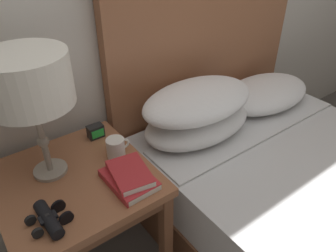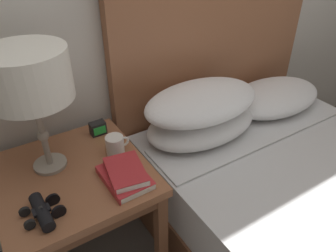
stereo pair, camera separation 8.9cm
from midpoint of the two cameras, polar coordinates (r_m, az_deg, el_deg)
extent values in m
cube|color=brown|center=(1.35, -14.60, -8.48)|extent=(0.58, 0.58, 0.04)
cube|color=brown|center=(1.38, -14.35, -9.80)|extent=(0.55, 0.55, 0.05)
cube|color=brown|center=(1.48, 0.60, -19.63)|extent=(0.04, 0.04, 0.58)
cube|color=brown|center=(1.73, -24.23, -13.70)|extent=(0.04, 0.04, 0.58)
cube|color=brown|center=(1.79, -8.31, -8.28)|extent=(0.04, 0.04, 0.58)
cube|color=silver|center=(1.77, 15.86, -0.69)|extent=(1.13, 0.28, 0.01)
cube|color=brown|center=(1.92, 9.03, 7.71)|extent=(1.24, 0.06, 1.30)
ellipsoid|color=white|center=(1.65, 7.43, 0.47)|extent=(0.60, 0.36, 0.15)
ellipsoid|color=white|center=(1.98, 19.21, 4.79)|extent=(0.60, 0.36, 0.15)
ellipsoid|color=white|center=(1.58, 7.53, 4.26)|extent=(0.60, 0.36, 0.15)
cylinder|color=gray|center=(1.39, -18.10, -6.35)|extent=(0.13, 0.13, 0.01)
cylinder|color=gray|center=(1.30, -19.26, -1.14)|extent=(0.02, 0.02, 0.29)
sphere|color=gray|center=(1.31, -19.14, -1.67)|extent=(0.04, 0.04, 0.04)
cylinder|color=silver|center=(1.19, -21.37, 8.26)|extent=(0.29, 0.29, 0.18)
cube|color=silver|center=(1.26, -5.48, -8.98)|extent=(0.15, 0.21, 0.03)
cube|color=#B2282D|center=(1.25, -5.51, -8.50)|extent=(0.15, 0.22, 0.00)
cube|color=#B2282D|center=(1.24, -8.47, -10.18)|extent=(0.01, 0.21, 0.03)
cube|color=silver|center=(1.24, -5.31, -7.94)|extent=(0.16, 0.20, 0.02)
cube|color=#B2282D|center=(1.24, -5.35, -7.47)|extent=(0.16, 0.21, 0.00)
cube|color=#B2282D|center=(1.23, -8.17, -8.64)|extent=(0.04, 0.19, 0.03)
cylinder|color=black|center=(1.17, -18.60, -15.01)|extent=(0.05, 0.10, 0.04)
cylinder|color=black|center=(1.17, -16.37, -14.18)|extent=(0.05, 0.01, 0.05)
cylinder|color=black|center=(1.16, -20.87, -15.82)|extent=(0.04, 0.01, 0.04)
cylinder|color=black|center=(1.21, -19.59, -13.01)|extent=(0.05, 0.10, 0.04)
cylinder|color=black|center=(1.22, -17.44, -12.24)|extent=(0.05, 0.01, 0.05)
cylinder|color=black|center=(1.21, -21.76, -13.78)|extent=(0.04, 0.01, 0.04)
cube|color=black|center=(1.18, -19.18, -13.74)|extent=(0.06, 0.04, 0.01)
cylinder|color=black|center=(1.18, -19.22, -13.59)|extent=(0.02, 0.01, 0.02)
cylinder|color=silver|center=(1.37, -7.41, -3.43)|extent=(0.08, 0.08, 0.08)
torus|color=silver|center=(1.38, -5.86, -2.74)|extent=(0.05, 0.01, 0.05)
cube|color=black|center=(1.51, -10.50, -0.41)|extent=(0.07, 0.04, 0.06)
cube|color=green|center=(1.50, -10.13, -0.84)|extent=(0.06, 0.00, 0.04)
camera|label=1|loc=(0.04, -88.16, 1.23)|focal=35.00mm
camera|label=2|loc=(0.04, 91.84, -1.23)|focal=35.00mm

